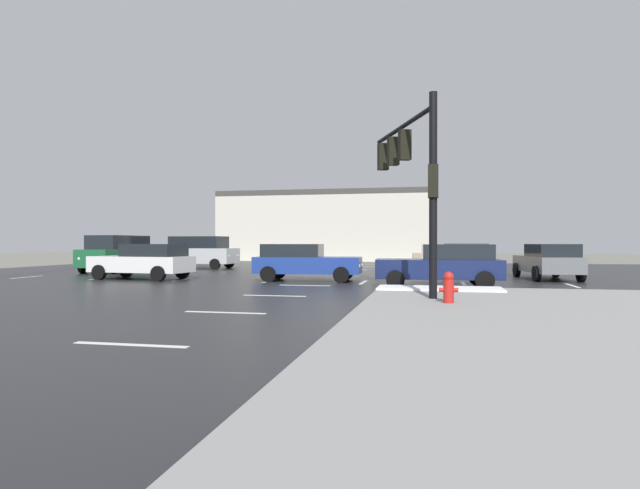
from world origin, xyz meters
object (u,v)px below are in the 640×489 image
object	(u,v)px
suv_green	(119,253)
suv_silver	(199,252)
sedan_tan	(455,256)
sedan_grey	(548,261)
sedan_blue	(304,261)
sedan_white	(145,261)
traffic_signal_mast	(411,165)
fire_hydrant	(449,287)
sedan_navy	(443,265)

from	to	relation	value
suv_green	suv_silver	bearing A→B (deg)	155.89
sedan_tan	suv_green	world-z (taller)	suv_green
sedan_grey	sedan_blue	size ratio (longest dim) A/B	1.01
suv_silver	sedan_white	world-z (taller)	suv_silver
traffic_signal_mast	fire_hydrant	distance (m)	4.52
traffic_signal_mast	sedan_navy	bearing A→B (deg)	-38.27
traffic_signal_mast	sedan_blue	distance (m)	8.06
suv_silver	suv_green	world-z (taller)	same
traffic_signal_mast	fire_hydrant	world-z (taller)	traffic_signal_mast
fire_hydrant	sedan_tan	xyz separation A→B (m)	(0.95, 17.89, 0.32)
sedan_grey	suv_silver	xyz separation A→B (m)	(-19.54, 6.18, 0.24)
sedan_blue	sedan_tan	bearing A→B (deg)	52.04
fire_hydrant	sedan_blue	bearing A→B (deg)	124.71
sedan_tan	sedan_blue	xyz separation A→B (m)	(-6.72, -9.55, 0.00)
sedan_tan	traffic_signal_mast	bearing A→B (deg)	78.24
suv_green	traffic_signal_mast	bearing A→B (deg)	61.90
sedan_tan	fire_hydrant	bearing A→B (deg)	82.61
sedan_grey	sedan_navy	distance (m)	7.03
sedan_grey	sedan_white	xyz separation A→B (m)	(-17.61, -3.63, 0.00)
sedan_grey	fire_hydrant	bearing A→B (deg)	151.39
suv_silver	fire_hydrant	bearing A→B (deg)	-45.75
fire_hydrant	suv_silver	bearing A→B (deg)	130.26
sedan_blue	suv_green	bearing A→B (deg)	156.64
sedan_blue	sedan_white	size ratio (longest dim) A/B	0.98
sedan_tan	suv_green	distance (m)	19.09
sedan_grey	sedan_white	size ratio (longest dim) A/B	1.00
traffic_signal_mast	sedan_white	world-z (taller)	traffic_signal_mast
fire_hydrant	sedan_tan	distance (m)	17.92
sedan_tan	sedan_white	size ratio (longest dim) A/B	0.99
traffic_signal_mast	sedan_tan	bearing A→B (deg)	-29.33
sedan_tan	suv_green	xyz separation A→B (m)	(-18.37, -5.19, 0.24)
sedan_tan	sedan_blue	distance (m)	11.68
sedan_grey	sedan_navy	bearing A→B (deg)	131.98
sedan_blue	traffic_signal_mast	bearing A→B (deg)	-53.00
sedan_grey	sedan_white	bearing A→B (deg)	95.30
sedan_navy	sedan_white	bearing A→B (deg)	-10.03
fire_hydrant	sedan_grey	size ratio (longest dim) A/B	0.17
fire_hydrant	sedan_blue	xyz separation A→B (m)	(-5.77, 8.33, 0.32)
sedan_tan	sedan_white	distance (m)	17.20
fire_hydrant	sedan_white	xyz separation A→B (m)	(-12.95, 7.76, 0.32)
fire_hydrant	sedan_navy	distance (m)	6.15
traffic_signal_mast	suv_green	xyz separation A→B (m)	(-16.38, 10.04, -2.96)
sedan_tan	suv_silver	xyz separation A→B (m)	(-15.83, -0.32, 0.24)
fire_hydrant	sedan_navy	size ratio (longest dim) A/B	0.17
traffic_signal_mast	fire_hydrant	size ratio (longest dim) A/B	7.10
traffic_signal_mast	suv_green	world-z (taller)	traffic_signal_mast
fire_hydrant	sedan_tan	size ratio (longest dim) A/B	0.17
traffic_signal_mast	sedan_navy	world-z (taller)	traffic_signal_mast
sedan_grey	sedan_blue	xyz separation A→B (m)	(-10.44, -3.06, 0.00)
traffic_signal_mast	sedan_white	bearing A→B (deg)	44.88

